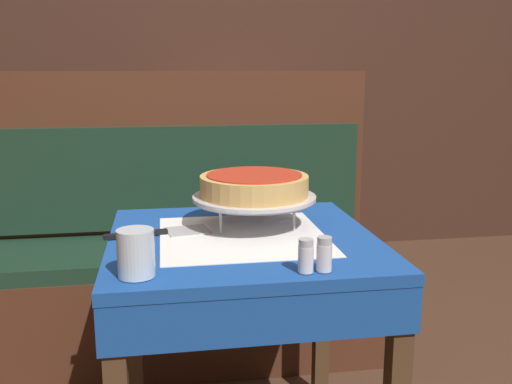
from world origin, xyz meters
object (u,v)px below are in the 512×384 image
(water_glass_near, at_px, (136,253))
(pepper_shaker, at_px, (324,254))
(pizza_server, at_px, (164,232))
(deep_dish_pizza, at_px, (254,185))
(dining_table_rear, at_px, (232,170))
(dining_table_front, at_px, (243,270))
(pizza_pan_stand, at_px, (254,199))
(condiment_caddy, at_px, (243,145))
(booth_bench, at_px, (170,275))
(salt_shaker, at_px, (306,256))

(water_glass_near, height_order, pepper_shaker, water_glass_near)
(pizza_server, height_order, pepper_shaker, pepper_shaker)
(deep_dish_pizza, bearing_deg, dining_table_rear, 85.44)
(dining_table_front, xyz_separation_m, pizza_pan_stand, (0.05, 0.08, 0.18))
(pizza_pan_stand, distance_m, pizza_server, 0.27)
(dining_table_front, bearing_deg, pepper_shaker, -65.29)
(deep_dish_pizza, height_order, water_glass_near, deep_dish_pizza)
(pizza_pan_stand, xyz_separation_m, condiment_caddy, (0.18, 1.50, -0.04))
(dining_table_rear, relative_size, booth_bench, 0.47)
(booth_bench, relative_size, pizza_server, 5.88)
(pizza_pan_stand, bearing_deg, dining_table_rear, 85.44)
(dining_table_rear, relative_size, pepper_shaker, 10.33)
(water_glass_near, xyz_separation_m, condiment_caddy, (0.50, 1.86, -0.01))
(dining_table_front, distance_m, pizza_server, 0.24)
(deep_dish_pizza, relative_size, condiment_caddy, 1.67)
(water_glass_near, bearing_deg, condiment_caddy, 74.99)
(salt_shaker, height_order, pepper_shaker, pepper_shaker)
(dining_table_rear, bearing_deg, deep_dish_pizza, -94.56)
(pizza_server, bearing_deg, pizza_pan_stand, 6.98)
(booth_bench, height_order, salt_shaker, booth_bench)
(dining_table_front, height_order, pizza_server, pizza_server)
(salt_shaker, distance_m, condiment_caddy, 1.90)
(condiment_caddy, bearing_deg, pepper_shaker, -92.64)
(pizza_pan_stand, bearing_deg, dining_table_front, -118.73)
(water_glass_near, relative_size, condiment_caddy, 0.57)
(dining_table_rear, xyz_separation_m, deep_dish_pizza, (-0.13, -1.57, 0.23))
(dining_table_rear, distance_m, booth_bench, 0.99)
(deep_dish_pizza, bearing_deg, pepper_shaker, -76.30)
(pepper_shaker, distance_m, condiment_caddy, 1.89)
(dining_table_rear, relative_size, condiment_caddy, 4.43)
(booth_bench, height_order, pepper_shaker, booth_bench)
(deep_dish_pizza, bearing_deg, salt_shaker, -82.27)
(booth_bench, xyz_separation_m, pizza_pan_stand, (0.24, -0.69, 0.47))
(booth_bench, height_order, pizza_pan_stand, booth_bench)
(salt_shaker, bearing_deg, water_glass_near, 174.63)
(booth_bench, distance_m, water_glass_near, 1.13)
(pizza_pan_stand, height_order, water_glass_near, water_glass_near)
(dining_table_rear, relative_size, water_glass_near, 7.77)
(pizza_pan_stand, distance_m, deep_dish_pizza, 0.04)
(booth_bench, xyz_separation_m, pepper_shaker, (0.33, -1.08, 0.42))
(salt_shaker, height_order, condiment_caddy, condiment_caddy)
(booth_bench, bearing_deg, condiment_caddy, 62.70)
(pizza_pan_stand, bearing_deg, pepper_shaker, -76.30)
(pizza_pan_stand, xyz_separation_m, pizza_server, (-0.26, -0.03, -0.08))
(booth_bench, bearing_deg, pepper_shaker, -72.84)
(dining_table_rear, xyz_separation_m, salt_shaker, (-0.07, -1.96, 0.15))
(pizza_pan_stand, bearing_deg, deep_dish_pizza, -90.00)
(dining_table_front, distance_m, pizza_pan_stand, 0.20)
(booth_bench, bearing_deg, pizza_pan_stand, -70.95)
(dining_table_rear, height_order, salt_shaker, salt_shaker)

